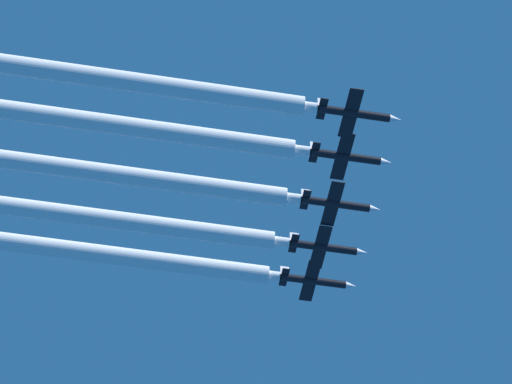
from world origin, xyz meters
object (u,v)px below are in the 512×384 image
Objects in this scene: jet_far_left at (316,281)px; jet_far_right at (357,114)px; jet_inner_left at (326,247)px; jet_center at (338,204)px; jet_inner_right at (348,157)px.

jet_far_right is (32.63, -0.70, -0.11)m from jet_far_left.
jet_center is at bearing 0.89° from jet_inner_left.
jet_inner_left is 1.00× the size of jet_far_right.
jet_center is at bearing 177.36° from jet_inner_right.
jet_inner_right is (8.95, -0.41, 0.00)m from jet_center.
jet_far_left is at bearing 178.78° from jet_far_right.
jet_inner_left is 1.00× the size of jet_center.
jet_far_left reaches higher than jet_far_right.
jet_inner_right reaches higher than jet_far_left.
jet_far_left is 15.74m from jet_center.
jet_far_right is at bearing -1.82° from jet_inner_left.
jet_far_right is (25.29, -0.80, 0.16)m from jet_inner_left.
jet_center is at bearing 176.83° from jet_far_right.
jet_center is 8.96m from jet_inner_right.
jet_far_right is at bearing -1.22° from jet_far_left.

